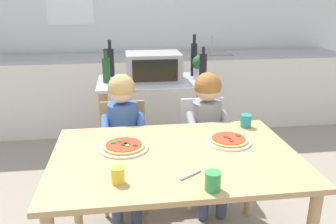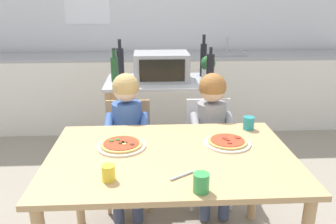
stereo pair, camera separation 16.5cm
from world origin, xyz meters
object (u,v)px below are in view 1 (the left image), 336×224
object	(u,v)px
potted_herb_plant	(199,67)
pizza_plate_white	(229,140)
kitchen_island_cart	(155,113)
bottle_squat_spirits	(203,69)
dining_table	(175,169)
dining_chair_right	(204,142)
bottle_brown_beer	(194,58)
dining_chair_left	(124,146)
child_in_blue_striped_shirt	(123,128)
drinking_cup_teal	(246,121)
bottle_clear_vinegar	(110,61)
drinking_cup_green	(213,181)
serving_spoon	(191,175)
bottle_slim_sauce	(106,69)
pizza_plate_cream	(124,147)
toaster_oven	(153,67)
child_in_grey_shirt	(208,124)
drinking_cup_yellow	(118,175)

from	to	relation	value
potted_herb_plant	pizza_plate_white	size ratio (longest dim) A/B	0.76
kitchen_island_cart	bottle_squat_spirits	world-z (taller)	bottle_squat_spirits
dining_table	dining_chair_right	world-z (taller)	dining_chair_right
bottle_brown_beer	dining_chair_right	size ratio (longest dim) A/B	0.46
dining_chair_left	child_in_blue_striped_shirt	size ratio (longest dim) A/B	0.77
kitchen_island_cart	potted_herb_plant	bearing A→B (deg)	-1.35
dining_chair_left	drinking_cup_teal	bearing A→B (deg)	-24.47
bottle_squat_spirits	bottle_clear_vinegar	world-z (taller)	bottle_clear_vinegar
drinking_cup_green	kitchen_island_cart	bearing A→B (deg)	93.92
pizza_plate_white	serving_spoon	bearing A→B (deg)	-129.40
bottle_slim_sauce	pizza_plate_cream	bearing A→B (deg)	-83.30
bottle_squat_spirits	toaster_oven	bearing A→B (deg)	152.69
dining_table	child_in_grey_shirt	size ratio (longest dim) A/B	1.33
child_in_grey_shirt	drinking_cup_green	bearing A→B (deg)	-103.22
bottle_clear_vinegar	drinking_cup_yellow	world-z (taller)	bottle_clear_vinegar
bottle_brown_beer	dining_table	xyz separation A→B (m)	(-0.38, -1.31, -0.40)
bottle_squat_spirits	drinking_cup_green	size ratio (longest dim) A/B	3.44
pizza_plate_cream	dining_chair_left	bearing A→B (deg)	90.00
kitchen_island_cart	drinking_cup_teal	size ratio (longest dim) A/B	11.36
potted_herb_plant	child_in_blue_striped_shirt	bearing A→B (deg)	-141.22
bottle_clear_vinegar	dining_chair_right	distance (m)	1.13
child_in_blue_striped_shirt	dining_table	bearing A→B (deg)	-65.00
pizza_plate_cream	drinking_cup_green	xyz separation A→B (m)	(0.40, -0.51, 0.03)
bottle_clear_vinegar	bottle_slim_sauce	distance (m)	0.24
child_in_grey_shirt	bottle_brown_beer	bearing A→B (deg)	87.71
toaster_oven	drinking_cup_green	bearing A→B (deg)	-85.64
dining_chair_left	serving_spoon	size ratio (longest dim) A/B	5.79
bottle_slim_sauce	dining_chair_left	bearing A→B (deg)	-73.84
bottle_clear_vinegar	dining_chair_right	xyz separation A→B (m)	(0.72, -0.67, -0.55)
drinking_cup_green	toaster_oven	bearing A→B (deg)	94.36
drinking_cup_teal	drinking_cup_yellow	xyz separation A→B (m)	(-0.86, -0.63, -0.00)
dining_table	kitchen_island_cart	bearing A→B (deg)	89.79
drinking_cup_yellow	child_in_blue_striped_shirt	bearing A→B (deg)	87.88
toaster_oven	drinking_cup_yellow	distance (m)	1.50
dining_chair_left	pizza_plate_white	bearing A→B (deg)	-43.91
bottle_brown_beer	pizza_plate_cream	world-z (taller)	bottle_brown_beer
toaster_oven	pizza_plate_cream	distance (m)	1.13
kitchen_island_cart	bottle_clear_vinegar	distance (m)	0.62
bottle_brown_beer	pizza_plate_white	world-z (taller)	bottle_brown_beer
pizza_plate_cream	child_in_grey_shirt	bearing A→B (deg)	38.10
drinking_cup_green	bottle_squat_spirits	bearing A→B (deg)	78.88
bottle_squat_spirits	bottle_clear_vinegar	size ratio (longest dim) A/B	0.95
bottle_clear_vinegar	drinking_cup_teal	bearing A→B (deg)	-48.50
child_in_blue_striped_shirt	serving_spoon	bearing A→B (deg)	-69.61
bottle_brown_beer	pizza_plate_cream	distance (m)	1.40
toaster_oven	bottle_squat_spirits	xyz separation A→B (m)	(0.39, -0.20, 0.01)
child_in_grey_shirt	pizza_plate_cream	xyz separation A→B (m)	(-0.63, -0.50, 0.07)
child_in_blue_striped_shirt	pizza_plate_white	bearing A→B (deg)	-37.85
bottle_squat_spirits	pizza_plate_white	xyz separation A→B (m)	(-0.03, -0.86, -0.27)
potted_herb_plant	drinking_cup_yellow	distance (m)	1.62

